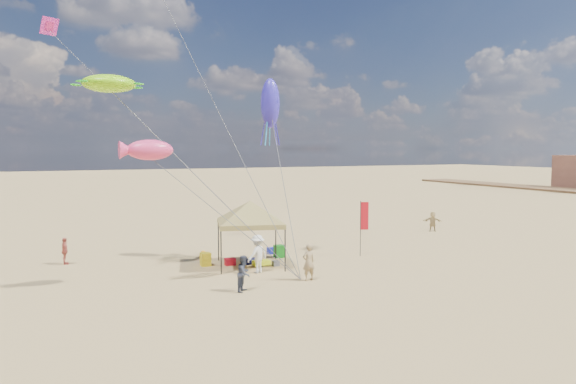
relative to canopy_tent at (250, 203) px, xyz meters
name	(u,v)px	position (x,y,z in m)	size (l,w,h in m)	color
ground	(315,282)	(1.54, -4.45, -3.34)	(280.00, 280.00, 0.00)	tan
canopy_tent	(250,203)	(0.00, 0.00, 0.00)	(6.29, 6.29, 4.02)	black
feather_flag	(363,219)	(6.87, -0.33, -1.21)	(0.48, 0.15, 3.21)	black
cooler_red	(230,262)	(-0.93, 0.59, -3.15)	(0.54, 0.38, 0.38)	red
cooler_blue	(272,251)	(2.31, 2.48, -3.15)	(0.54, 0.38, 0.38)	#121B95
bag_navy	(251,261)	(0.15, 0.31, -3.16)	(0.36, 0.36, 0.60)	black
bag_orange	(203,255)	(-1.72, 3.09, -3.16)	(0.36, 0.36, 0.60)	orange
chair_green	(279,251)	(2.28, 1.38, -2.99)	(0.50, 0.50, 0.70)	#17831A
chair_yellow	(206,259)	(-2.16, 1.00, -2.99)	(0.50, 0.50, 0.70)	yellow
crate_grey	(276,263)	(1.21, -0.61, -3.20)	(0.34, 0.30, 0.28)	slate
beach_cart	(261,263)	(0.48, -0.39, -3.14)	(0.90, 0.50, 0.24)	#E6FD1C
person_near_a	(309,262)	(1.38, -4.11, -2.46)	(0.64, 0.42, 1.77)	tan
person_near_b	(244,273)	(-2.05, -4.63, -2.54)	(0.78, 0.61, 1.60)	#363B4A
person_near_c	(257,254)	(-0.23, -1.63, -2.38)	(1.24, 0.71, 1.92)	white
person_far_a	(65,251)	(-8.93, 4.54, -2.61)	(0.86, 0.36, 1.46)	#B95647
person_far_c	(433,221)	(16.72, 5.30, -2.59)	(1.40, 0.45, 1.51)	tan
turtle_kite	(109,84)	(-6.80, 1.25, 6.03)	(2.57, 2.06, 0.86)	#8CEC0C
fish_kite	(150,150)	(-5.57, -2.43, 2.82)	(2.03, 1.02, 0.90)	#FE3D77
squid_kite	(270,103)	(1.63, 1.07, 5.37)	(1.05, 1.05, 2.73)	#352ABE
stunt_kite_pink	(49,26)	(-9.20, 10.22, 10.37)	(1.08, 0.04, 1.08)	#E52BA1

